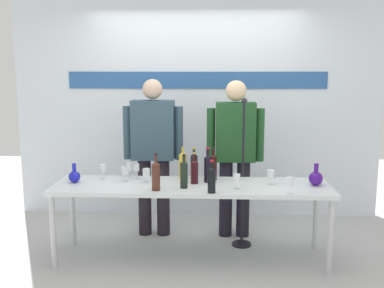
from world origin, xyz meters
The scene contains 24 objects.
ground_plane centered at (0.00, 0.00, 0.00)m, with size 10.00×10.00×0.00m, color #B0B0AE.
back_wall centered at (0.00, 1.38, 1.50)m, with size 4.43×0.11×3.00m.
display_table centered at (0.00, 0.00, 0.67)m, with size 2.58×0.66×0.73m.
decanter_blue_left centered at (-1.11, 0.03, 0.79)m, with size 0.11×0.11×0.19m.
decanter_blue_right centered at (1.16, 0.03, 0.80)m, with size 0.13×0.13×0.21m.
presenter_left centered at (-0.44, 0.62, 0.98)m, with size 0.64×0.22×1.69m.
presenter_right centered at (0.44, 0.62, 0.96)m, with size 0.61×0.22×1.68m.
wine_bottle_0 centered at (0.03, 0.05, 0.85)m, with size 0.07×0.07×0.30m.
wine_bottle_1 centered at (-0.30, -0.22, 0.87)m, with size 0.07×0.07×0.34m.
wine_bottle_2 centered at (0.20, 0.20, 0.86)m, with size 0.07×0.07×0.32m.
wine_bottle_3 centered at (-0.06, -0.12, 0.86)m, with size 0.07×0.07×0.31m.
wine_bottle_4 centered at (0.15, 0.10, 0.87)m, with size 0.07×0.07×0.34m.
wine_bottle_5 centered at (0.19, -0.27, 0.85)m, with size 0.07×0.07×0.29m.
wine_bottle_6 centered at (-0.09, 0.23, 0.87)m, with size 0.08×0.08×0.32m.
wine_bottle_7 centered at (0.01, 0.25, 0.86)m, with size 0.07×0.07×0.31m.
wine_glass_left_0 centered at (-0.43, 0.07, 0.82)m, with size 0.07×0.07×0.13m.
wine_glass_left_1 centered at (-0.64, 0.09, 0.83)m, with size 0.07×0.07×0.14m.
wine_glass_left_2 centered at (-0.55, 0.19, 0.84)m, with size 0.06×0.06×0.15m.
wine_glass_left_3 centered at (-0.87, 0.17, 0.83)m, with size 0.06×0.06×0.15m.
wine_glass_left_4 centered at (-0.63, 0.27, 0.83)m, with size 0.06×0.06×0.14m.
wine_glass_right_0 centered at (0.74, 0.04, 0.82)m, with size 0.07×0.07×0.14m.
wine_glass_right_1 centered at (0.86, -0.28, 0.83)m, with size 0.06×0.06×0.15m.
wine_glass_right_2 centered at (0.41, -0.14, 0.83)m, with size 0.06×0.06×0.14m.
microphone_stand centered at (0.50, 0.34, 0.51)m, with size 0.20×0.20×1.52m.
Camera 1 is at (0.20, -3.98, 1.77)m, focal length 41.08 mm.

